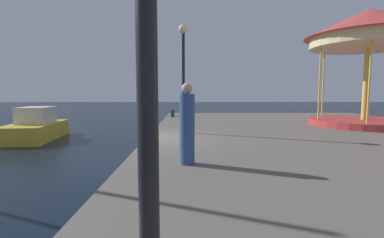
# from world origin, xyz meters

# --- Properties ---
(ground_plane) EXTENTS (120.00, 120.00, 0.00)m
(ground_plane) POSITION_xyz_m (0.00, 0.00, 0.00)
(ground_plane) COLOR black
(quay_dock) EXTENTS (14.27, 23.70, 0.80)m
(quay_dock) POSITION_xyz_m (7.14, 0.00, 0.40)
(quay_dock) COLOR #5B564F
(quay_dock) RESTS_ON ground
(motorboat_yellow) EXTENTS (2.41, 4.29, 1.67)m
(motorboat_yellow) POSITION_xyz_m (-6.36, 4.36, 0.62)
(motorboat_yellow) COLOR gold
(motorboat_yellow) RESTS_ON ground
(carousel) EXTENTS (5.83, 5.83, 5.55)m
(carousel) POSITION_xyz_m (10.12, 3.49, 4.95)
(carousel) COLOR #B23333
(carousel) RESTS_ON quay_dock
(lamp_post_mid_promenade) EXTENTS (0.36, 0.36, 4.25)m
(lamp_post_mid_promenade) POSITION_xyz_m (1.32, 1.18, 3.71)
(lamp_post_mid_promenade) COLOR black
(lamp_post_mid_promenade) RESTS_ON quay_dock
(bollard_north) EXTENTS (0.24, 0.24, 0.40)m
(bollard_north) POSITION_xyz_m (0.47, 8.27, 1.00)
(bollard_north) COLOR #2D2D33
(bollard_north) RESTS_ON quay_dock
(bollard_south) EXTENTS (0.24, 0.24, 0.40)m
(bollard_south) POSITION_xyz_m (0.40, 9.47, 1.00)
(bollard_south) COLOR #2D2D33
(bollard_south) RESTS_ON quay_dock
(person_by_the_water) EXTENTS (0.34, 0.34, 1.83)m
(person_by_the_water) POSITION_xyz_m (1.49, -3.67, 1.66)
(person_by_the_water) COLOR #2D4C8C
(person_by_the_water) RESTS_ON quay_dock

